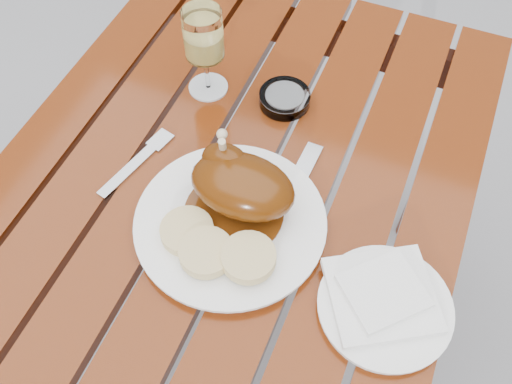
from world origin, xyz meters
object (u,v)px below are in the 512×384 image
at_px(dinner_plate, 230,223).
at_px(ashtray, 285,98).
at_px(side_plate, 385,307).
at_px(table, 227,292).
at_px(wine_glass, 205,53).

height_order(dinner_plate, ashtray, ashtray).
distance_m(side_plate, ashtray, 0.44).
bearing_deg(table, ashtray, 84.38).
relative_size(table, wine_glass, 6.73).
bearing_deg(wine_glass, table, -61.38).
height_order(table, side_plate, side_plate).
xyz_separation_m(dinner_plate, ashtray, (-0.02, 0.29, 0.00)).
bearing_deg(dinner_plate, side_plate, -9.32).
distance_m(table, side_plate, 0.50).
bearing_deg(ashtray, wine_glass, -172.59).
bearing_deg(wine_glass, ashtray, 7.41).
height_order(wine_glass, side_plate, wine_glass).
relative_size(wine_glass, ashtray, 1.85).
height_order(dinner_plate, side_plate, dinner_plate).
xyz_separation_m(wine_glass, side_plate, (0.44, -0.31, -0.08)).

